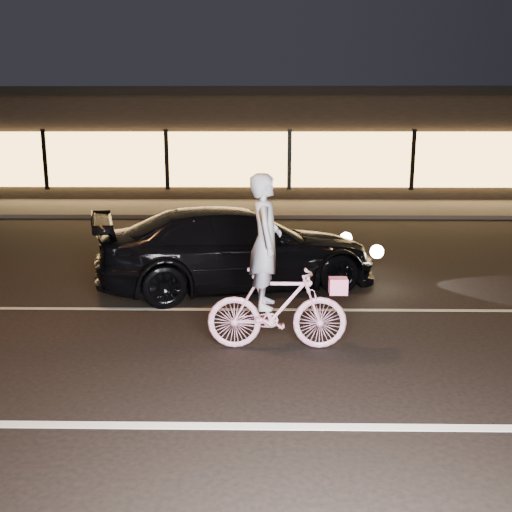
{
  "coord_description": "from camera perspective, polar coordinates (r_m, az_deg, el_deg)",
  "views": [
    {
      "loc": [
        -0.89,
        -6.3,
        2.69
      ],
      "look_at": [
        -1.0,
        0.6,
        1.15
      ],
      "focal_mm": 40.0,
      "sensor_mm": 36.0,
      "label": 1
    }
  ],
  "objects": [
    {
      "name": "ground",
      "position": [
        6.91,
        8.38,
        -10.5
      ],
      "size": [
        90.0,
        90.0,
        0.0
      ],
      "primitive_type": "plane",
      "color": "black",
      "rests_on": "ground"
    },
    {
      "name": "lane_stripe_near",
      "position": [
        5.57,
        10.42,
        -16.48
      ],
      "size": [
        60.0,
        0.12,
        0.01
      ],
      "primitive_type": "cube",
      "color": "silver",
      "rests_on": "ground"
    },
    {
      "name": "lane_stripe_far",
      "position": [
        8.77,
        6.71,
        -5.36
      ],
      "size": [
        60.0,
        0.1,
        0.01
      ],
      "primitive_type": "cube",
      "color": "gray",
      "rests_on": "ground"
    },
    {
      "name": "sidewalk",
      "position": [
        19.5,
        3.52,
        4.78
      ],
      "size": [
        30.0,
        4.0,
        0.12
      ],
      "primitive_type": "cube",
      "color": "#383533",
      "rests_on": "ground"
    },
    {
      "name": "storefront",
      "position": [
        25.29,
        2.97,
        11.31
      ],
      "size": [
        25.4,
        8.42,
        4.2
      ],
      "color": "black",
      "rests_on": "ground"
    },
    {
      "name": "cyclist",
      "position": [
        7.01,
        1.81,
        -3.28
      ],
      "size": [
        1.74,
        0.6,
        2.19
      ],
      "rotation": [
        0.0,
        0.0,
        1.57
      ],
      "color": "#D64086",
      "rests_on": "ground"
    },
    {
      "name": "sedan",
      "position": [
        9.77,
        -1.78,
        0.77
      ],
      "size": [
        5.15,
        3.23,
        1.39
      ],
      "rotation": [
        0.0,
        0.0,
        1.86
      ],
      "color": "black",
      "rests_on": "ground"
    }
  ]
}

